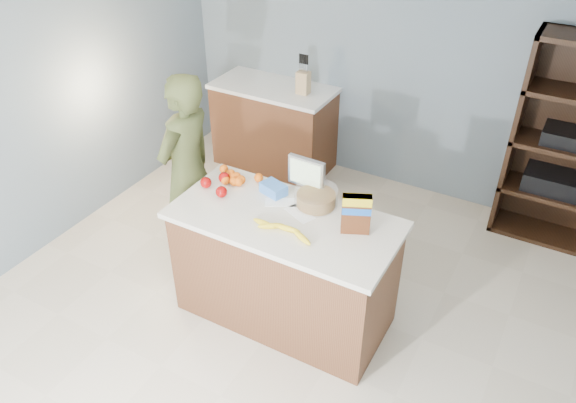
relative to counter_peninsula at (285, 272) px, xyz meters
The scene contains 15 objects.
floor 0.51m from the counter_peninsula, 90.00° to the right, with size 4.50×5.00×0.02m, color beige.
walls 1.27m from the counter_peninsula, 90.00° to the right, with size 4.52×5.02×2.51m.
counter_peninsula is the anchor object (origin of this frame).
back_cabinet 2.25m from the counter_peninsula, 122.28° to the left, with size 1.24×0.62×0.90m.
shelving_unit 2.61m from the counter_peninsula, 52.89° to the left, with size 0.90×0.40×1.80m.
person 1.14m from the counter_peninsula, 165.40° to the left, with size 0.59×0.39×1.62m, color #444C26.
knife_block 2.16m from the counter_peninsula, 114.43° to the left, with size 0.12×0.10×0.31m.
envelopes 0.50m from the counter_peninsula, 99.64° to the left, with size 0.43×0.25×0.00m.
bananas 0.53m from the counter_peninsula, 68.31° to the right, with size 0.47×0.14×0.04m.
apples 0.80m from the counter_peninsula, behind, with size 0.25×0.25×0.08m.
oranges 0.78m from the counter_peninsula, 157.46° to the left, with size 0.36×0.21×0.07m.
blue_carton 0.61m from the counter_peninsula, 134.33° to the left, with size 0.18×0.12×0.08m, color blue.
salad_bowl 0.60m from the counter_peninsula, 63.23° to the left, with size 0.30×0.30×0.13m.
tv 0.73m from the counter_peninsula, 91.96° to the left, with size 0.28×0.12×0.28m.
cereal_box 0.81m from the counter_peninsula, 10.35° to the left, with size 0.20×0.14×0.28m.
Camera 1 is at (1.51, -2.35, 3.12)m, focal length 35.00 mm.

